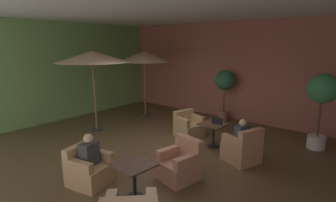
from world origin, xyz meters
name	(u,v)px	position (x,y,z in m)	size (l,w,h in m)	color
ground_plane	(159,148)	(0.00, 0.00, -0.01)	(9.41, 8.01, 0.02)	brown
wall_back_brick	(228,71)	(0.00, 3.97, 1.80)	(9.41, 0.08, 3.59)	#A65B4C
wall_left_accent	(64,71)	(-4.67, 0.00, 1.80)	(0.08, 8.01, 3.59)	#6F9852
ceiling_slab	(158,9)	(0.00, 0.00, 3.62)	(9.41, 8.01, 0.06)	silver
cafe_table_front_left	(214,128)	(1.12, 1.01, 0.54)	(0.71, 0.71, 0.68)	black
armchair_front_left_north	(242,149)	(2.12, 0.63, 0.33)	(0.92, 0.91, 0.88)	tan
armchair_front_left_east	(188,127)	(0.08, 1.29, 0.30)	(0.89, 0.88, 0.78)	tan
cafe_table_front_right	(134,172)	(1.23, -2.06, 0.53)	(0.72, 0.72, 0.68)	black
armchair_front_right_north	(180,164)	(1.44, -0.95, 0.31)	(0.83, 0.87, 0.85)	#B4765A
armchair_front_right_east	(89,170)	(0.14, -2.28, 0.30)	(0.87, 0.86, 0.78)	tan
patio_umbrella_tall_red	(92,57)	(-2.54, -0.20, 2.39)	(2.27, 2.27, 2.58)	#2D2D2D
patio_umbrella_center_beige	(144,57)	(-2.56, 2.10, 2.32)	(2.01, 2.01, 2.54)	#2D2D2D
potted_tree_left_corner	(322,96)	(3.33, 2.72, 1.45)	(0.78, 0.78, 2.04)	silver
potted_tree_mid_left	(225,84)	(0.14, 3.43, 1.38)	(0.70, 0.70, 1.88)	#A15F49
patron_blue_shirt	(242,133)	(2.09, 0.64, 0.72)	(0.31, 0.37, 0.60)	#2E3845
patron_by_window	(89,152)	(0.17, -2.28, 0.70)	(0.32, 0.40, 0.64)	#343736
iced_drink_cup	(213,120)	(1.03, 1.09, 0.73)	(0.08, 0.08, 0.11)	white
open_laptop	(218,122)	(1.23, 1.00, 0.73)	(0.36, 0.29, 0.20)	#9EA0A5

